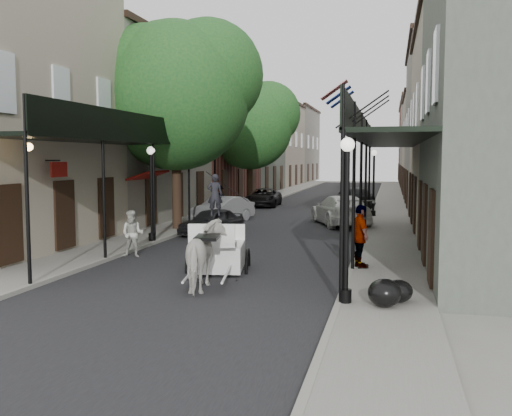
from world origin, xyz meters
The scene contains 24 objects.
ground centered at (0.00, 0.00, 0.00)m, with size 140.00×140.00×0.00m, color gray.
road centered at (0.00, 20.00, 0.01)m, with size 8.00×90.00×0.01m, color black.
sidewalk_left centered at (-5.00, 20.00, 0.06)m, with size 2.20×90.00×0.12m, color gray.
sidewalk_right centered at (5.00, 20.00, 0.06)m, with size 2.20×90.00×0.12m, color gray.
building_row_left centered at (-8.60, 30.00, 5.25)m, with size 5.00×80.00×10.50m, color #A09480.
building_row_right centered at (8.60, 30.00, 5.25)m, with size 5.00×80.00×10.50m, color gray.
gallery_left centered at (-4.79, 6.98, 4.05)m, with size 2.20×18.05×4.88m.
gallery_right centered at (4.79, 6.98, 4.05)m, with size 2.20×18.05×4.88m.
tree_near centered at (-4.20, 10.18, 6.49)m, with size 7.31×6.80×9.63m.
tree_far centered at (-4.25, 24.18, 5.84)m, with size 6.45×6.00×8.61m.
lamppost_right_near centered at (4.10, -2.00, 2.05)m, with size 0.32×0.32×3.71m.
lamppost_left centered at (-4.10, 6.00, 2.05)m, with size 0.32×0.32×3.71m.
lamppost_right_far centered at (4.10, 18.00, 2.05)m, with size 0.32×0.32×3.71m.
horse centered at (0.48, -1.00, 0.88)m, with size 0.95×2.09×1.77m, color silver.
carriage centered at (-0.01, 1.71, 1.15)m, with size 2.07×2.82×2.95m.
pedestrian_walking centered at (-3.50, 3.00, 0.80)m, with size 0.78×0.61×1.60m, color beige.
pedestrian_sidewalk_left centered at (-4.76, 17.11, 0.97)m, with size 1.10×0.63×1.71m, color gray.
pedestrian_sidewalk_right centered at (4.20, 2.25, 1.06)m, with size 1.10×0.46×1.88m, color gray.
car_left_near centered at (-2.60, 9.00, 0.59)m, with size 1.40×3.47×1.18m, color black.
car_left_mid centered at (-3.60, 14.00, 0.67)m, with size 1.43×4.09×1.35m, color gray.
car_left_far centered at (-3.60, 24.00, 0.63)m, with size 2.09×4.53×1.26m, color black.
car_right_near centered at (2.60, 14.00, 0.76)m, with size 2.13×5.24×1.52m, color white.
car_right_far centered at (2.60, 24.21, 0.76)m, with size 1.80×4.47×1.52m, color black.
trash_bags centered at (5.08, -2.03, 0.41)m, with size 0.99×1.14×0.62m.
Camera 1 is at (5.05, -14.78, 3.37)m, focal length 40.00 mm.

